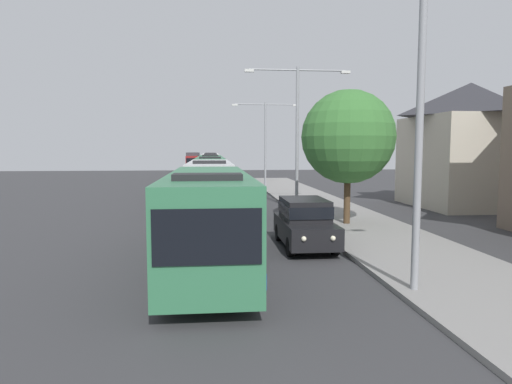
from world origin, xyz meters
The scene contains 13 objects.
bus_lead centered at (-1.30, 12.56, 1.69)m, with size 2.58×10.89×3.21m.
bus_second_in_line centered at (-1.30, 25.69, 1.69)m, with size 2.58×11.90×3.21m.
bus_middle centered at (-1.30, 38.36, 1.69)m, with size 2.58×11.38×3.21m.
bus_fourth_in_line centered at (-1.30, 50.90, 1.69)m, with size 2.58×11.96×3.21m.
bus_rear centered at (-1.30, 64.05, 1.69)m, with size 2.58×10.95×3.21m.
bus_tail_end centered at (-1.30, 76.46, 1.69)m, with size 2.58×11.75×3.21m.
white_suv centered at (2.40, 14.98, 1.03)m, with size 1.86×4.58×1.90m.
box_truck_oncoming centered at (-4.60, 83.33, 1.70)m, with size 2.35×7.27×3.15m.
streetlamp_near centered at (4.10, 8.97, 5.11)m, with size 5.45×0.28×8.13m.
streetlamp_mid centered at (4.10, 25.63, 5.47)m, with size 6.51×0.28×8.67m.
streetlamp_far centered at (4.10, 42.29, 5.22)m, with size 6.54×0.28×8.19m.
roadside_tree centered at (5.47, 19.55, 4.42)m, with size 4.58×4.58×6.56m.
house_distant_gabled centered at (15.72, 26.35, 4.15)m, with size 7.07×8.06×8.13m.
Camera 1 is at (-1.20, -2.29, 3.84)m, focal length 31.97 mm.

